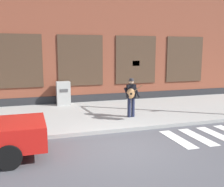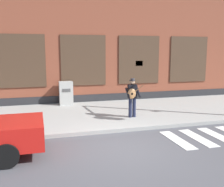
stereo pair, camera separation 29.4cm
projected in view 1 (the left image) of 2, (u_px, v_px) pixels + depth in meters
The scene contains 5 objects.
ground_plane at pixel (124, 148), 8.14m from camera, with size 160.00×160.00×0.00m, color #4C4C51.
sidewalk at pixel (93, 114), 12.14m from camera, with size 28.00×5.47×0.14m.
building_backdrop at pixel (74, 25), 15.87m from camera, with size 28.00×4.06×9.05m.
busker at pixel (131, 95), 11.22m from camera, with size 0.71×0.54×1.69m.
utility_box at pixel (63, 93), 13.87m from camera, with size 0.71×0.56×1.24m.
Camera 1 is at (-2.67, -7.29, 2.99)m, focal length 42.00 mm.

